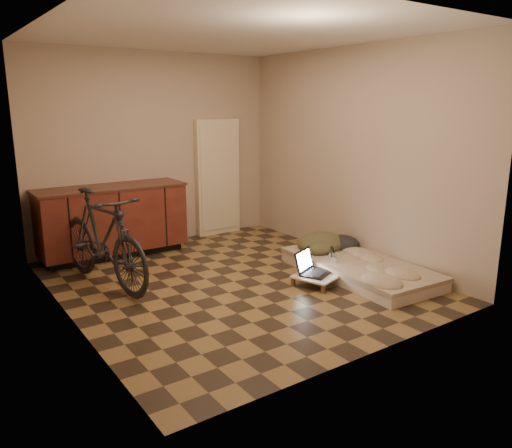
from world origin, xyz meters
TOP-DOWN VIEW (x-y plane):
  - room_shell at (0.00, 0.00)m, footprint 3.50×4.00m
  - cabinets at (-0.75, 1.70)m, footprint 1.84×0.62m
  - appliance_panel at (0.95, 1.94)m, footprint 0.70×0.10m
  - bicycle at (-1.20, 0.70)m, footprint 0.82×1.83m
  - futon at (1.30, -0.63)m, footprint 1.01×1.92m
  - clothing_pile at (1.39, 0.01)m, footprint 0.71×0.60m
  - headphones at (1.08, -0.42)m, footprint 0.30×0.30m
  - lap_desk at (0.80, -0.56)m, footprint 0.76×0.61m
  - laptop at (0.69, -0.52)m, footprint 0.46×0.44m
  - mouse at (1.02, -0.47)m, footprint 0.06×0.10m

SIDE VIEW (x-z plane):
  - futon at x=1.30m, z-range 0.00..0.16m
  - lap_desk at x=0.80m, z-range 0.04..0.15m
  - mouse at x=1.02m, z-range 0.11..0.14m
  - laptop at x=0.69m, z-range 0.04..0.28m
  - headphones at x=1.08m, z-range 0.16..0.31m
  - clothing_pile at x=1.39m, z-range 0.16..0.43m
  - cabinets at x=-0.75m, z-range 0.01..0.92m
  - bicycle at x=-1.20m, z-range 0.00..1.14m
  - appliance_panel at x=0.95m, z-range 0.00..1.70m
  - room_shell at x=0.00m, z-range 0.00..2.60m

